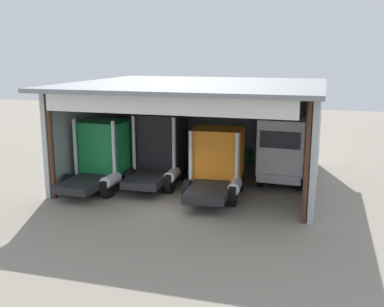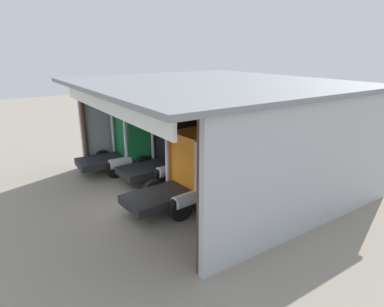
% 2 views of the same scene
% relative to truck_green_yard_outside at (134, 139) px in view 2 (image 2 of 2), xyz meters
% --- Properties ---
extents(ground_plane, '(80.00, 80.00, 0.00)m').
position_rel_truck_green_yard_outside_xyz_m(ground_plane, '(4.35, -2.55, -1.75)').
color(ground_plane, gray).
rests_on(ground_plane, ground).
extents(workshop_shed, '(12.73, 11.99, 5.30)m').
position_rel_truck_green_yard_outside_xyz_m(workshop_shed, '(4.35, 3.51, 1.93)').
color(workshop_shed, '#ADB2B7').
rests_on(workshop_shed, ground).
extents(truck_green_yard_outside, '(2.62, 4.88, 3.62)m').
position_rel_truck_green_yard_outside_xyz_m(truck_green_yard_outside, '(0.00, 0.00, 0.00)').
color(truck_green_yard_outside, '#197F3D').
rests_on(truck_green_yard_outside, ground).
extents(truck_black_left_bay, '(2.69, 5.11, 3.70)m').
position_rel_truck_green_yard_outside_xyz_m(truck_black_left_bay, '(2.49, 1.55, 0.17)').
color(truck_black_left_bay, black).
rests_on(truck_black_left_bay, ground).
extents(truck_orange_center_bay, '(2.81, 5.18, 3.24)m').
position_rel_truck_green_yard_outside_xyz_m(truck_orange_center_bay, '(5.83, 0.43, -0.09)').
color(truck_orange_center_bay, orange).
rests_on(truck_orange_center_bay, ground).
extents(truck_white_center_right_bay, '(2.55, 4.39, 3.55)m').
position_rel_truck_green_yard_outside_xyz_m(truck_white_center_right_bay, '(8.76, 3.00, 0.12)').
color(truck_white_center_right_bay, white).
rests_on(truck_white_center_right_bay, ground).
extents(oil_drum, '(0.58, 0.58, 0.90)m').
position_rel_truck_green_yard_outside_xyz_m(oil_drum, '(6.22, 7.14, -1.31)').
color(oil_drum, '#197233').
rests_on(oil_drum, ground).
extents(tool_cart, '(0.90, 0.60, 1.00)m').
position_rel_truck_green_yard_outside_xyz_m(tool_cart, '(3.75, 6.50, -1.25)').
color(tool_cart, red).
rests_on(tool_cart, ground).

